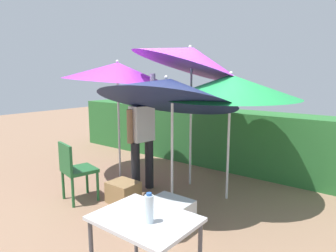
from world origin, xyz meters
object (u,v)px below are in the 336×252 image
object	(u,v)px
umbrella_rainbow	(230,87)
crate_cardboard	(123,192)
chair_plastic	(75,168)
folding_table	(145,228)
umbrella_navy	(191,58)
cooler_box	(169,215)
bottle_water	(149,209)
umbrella_orange	(169,91)
person_vendor	(142,134)
umbrella_yellow	(117,72)

from	to	relation	value
umbrella_rainbow	crate_cardboard	xyz separation A→B (m)	(-1.14, -1.06, -1.54)
chair_plastic	folding_table	bearing A→B (deg)	-21.09
umbrella_rainbow	umbrella_navy	xyz separation A→B (m)	(-0.82, 0.19, 0.44)
chair_plastic	folding_table	size ratio (longest dim) A/B	1.11
umbrella_navy	crate_cardboard	distance (m)	2.36
cooler_box	folding_table	world-z (taller)	folding_table
folding_table	bottle_water	bearing A→B (deg)	-26.92
umbrella_rainbow	cooler_box	distance (m)	1.98
folding_table	crate_cardboard	bearing A→B (deg)	141.79
chair_plastic	cooler_box	bearing A→B (deg)	6.85
umbrella_orange	cooler_box	size ratio (longest dim) A/B	4.18
chair_plastic	bottle_water	distance (m)	2.44
person_vendor	folding_table	xyz separation A→B (m)	(1.68, -1.78, -0.29)
umbrella_yellow	person_vendor	size ratio (longest dim) A/B	1.16
umbrella_rainbow	cooler_box	bearing A→B (deg)	-95.40
person_vendor	crate_cardboard	xyz separation A→B (m)	(0.11, -0.54, -0.78)
umbrella_navy	bottle_water	world-z (taller)	umbrella_navy
umbrella_rainbow	cooler_box	world-z (taller)	umbrella_rainbow
umbrella_orange	umbrella_yellow	bearing A→B (deg)	163.14
umbrella_orange	umbrella_navy	world-z (taller)	umbrella_navy
umbrella_rainbow	chair_plastic	size ratio (longest dim) A/B	2.20
umbrella_navy	folding_table	bearing A→B (deg)	-63.41
umbrella_orange	crate_cardboard	distance (m)	1.64
umbrella_rainbow	folding_table	xyz separation A→B (m)	(0.43, -2.30, -1.04)
crate_cardboard	umbrella_orange	bearing A→B (deg)	27.60
umbrella_navy	bottle_water	size ratio (longest dim) A/B	11.19
umbrella_navy	chair_plastic	bearing A→B (deg)	-118.85
cooler_box	umbrella_rainbow	bearing A→B (deg)	84.60
umbrella_rainbow	chair_plastic	xyz separation A→B (m)	(-1.73, -1.46, -1.18)
umbrella_rainbow	umbrella_yellow	size ratio (longest dim) A/B	0.90
cooler_box	chair_plastic	bearing A→B (deg)	-173.15
umbrella_orange	crate_cardboard	bearing A→B (deg)	-152.40
umbrella_navy	crate_cardboard	xyz separation A→B (m)	(-0.32, -1.25, -1.98)
bottle_water	person_vendor	bearing A→B (deg)	134.17
umbrella_navy	person_vendor	size ratio (longest dim) A/B	1.43
chair_plastic	folding_table	distance (m)	2.32
folding_table	umbrella_navy	bearing A→B (deg)	116.59
umbrella_rainbow	umbrella_orange	distance (m)	0.92
umbrella_orange	chair_plastic	size ratio (longest dim) A/B	2.38
cooler_box	bottle_water	distance (m)	1.41
umbrella_yellow	bottle_water	world-z (taller)	umbrella_yellow
person_vendor	folding_table	size ratio (longest dim) A/B	2.35
umbrella_rainbow	person_vendor	distance (m)	1.55
umbrella_rainbow	crate_cardboard	world-z (taller)	umbrella_rainbow
folding_table	umbrella_orange	bearing A→B (deg)	121.75
cooler_box	folding_table	distance (m)	1.25
crate_cardboard	bottle_water	size ratio (longest dim) A/B	1.75
chair_plastic	folding_table	world-z (taller)	chair_plastic
umbrella_navy	person_vendor	distance (m)	1.46
cooler_box	crate_cardboard	bearing A→B (deg)	168.41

